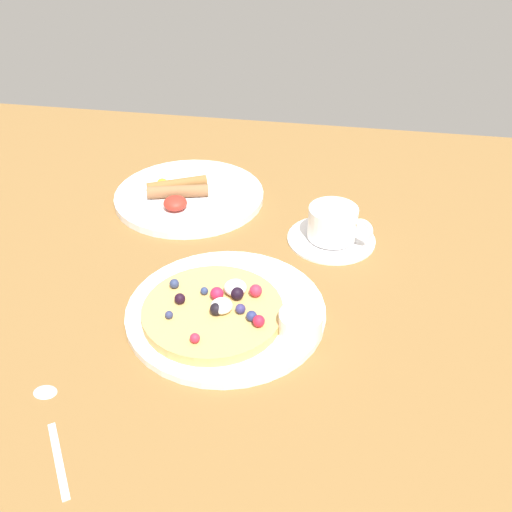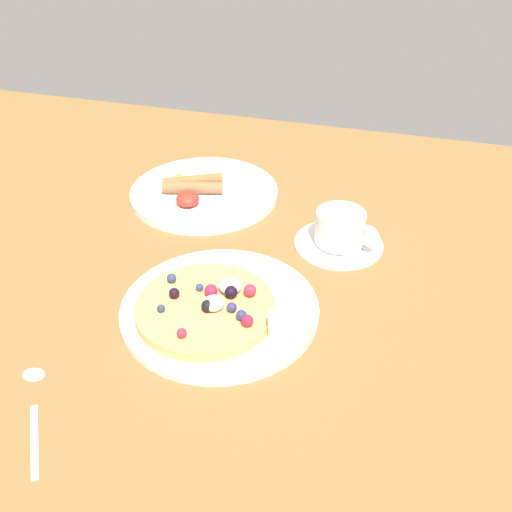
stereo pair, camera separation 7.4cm
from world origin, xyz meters
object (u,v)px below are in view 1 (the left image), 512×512
Objects in this scene: pancake_plate at (227,311)px; coffee_saucer at (331,238)px; syrup_ramekin at (301,323)px; coffee_cup at (334,222)px; teaspoon at (50,416)px; breakfast_plate at (189,196)px.

pancake_plate is 1.91× the size of coffee_saucer.
syrup_ramekin is 23.90cm from coffee_cup.
syrup_ramekin is 31.53cm from teaspoon.
teaspoon is (-28.77, -41.18, -3.21)cm from coffee_cup.
syrup_ramekin is 0.54× the size of coffee_cup.
breakfast_plate is at bearing 87.10° from teaspoon.
teaspoon is (-28.63, -41.23, -0.14)cm from coffee_saucer.
coffee_saucer is 1.37× the size of coffee_cup.
coffee_cup reaches higher than teaspoon.
breakfast_plate is 27.89cm from coffee_cup.
coffee_saucer is at bearing 55.23° from teaspoon.
coffee_cup is (12.91, 20.74, 2.89)cm from pancake_plate.
coffee_saucer is at bearing 84.09° from syrup_ramekin.
coffee_saucer is (26.09, -8.99, -0.29)cm from breakfast_plate.
coffee_saucer is 1.02× the size of teaspoon.
coffee_cup reaches higher than pancake_plate.
coffee_saucer is 3.07cm from coffee_cup.
pancake_plate is at bearing 163.73° from syrup_ramekin.
coffee_cup reaches higher than syrup_ramekin.
teaspoon is at bearing -124.95° from coffee_cup.
coffee_cup is (2.61, 23.75, 0.76)cm from syrup_ramekin.
pancake_plate is 24.40cm from coffee_saucer.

